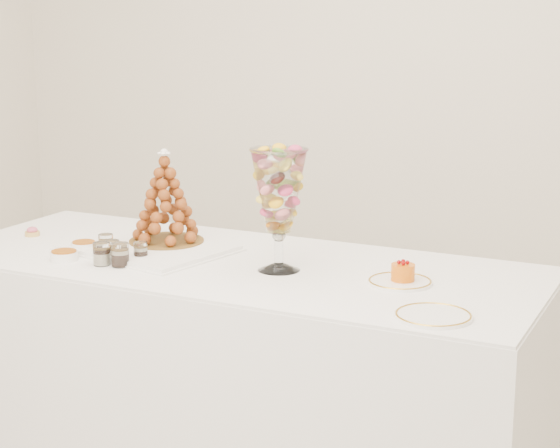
% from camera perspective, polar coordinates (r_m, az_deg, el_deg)
% --- Properties ---
extents(buffet_table, '(2.08, 0.89, 0.78)m').
position_cam_1_polar(buffet_table, '(3.24, -2.81, -8.98)').
color(buffet_table, white).
rests_on(buffet_table, ground).
extents(lace_tray, '(0.61, 0.51, 0.02)m').
position_cam_1_polar(lace_tray, '(3.29, -8.07, -1.45)').
color(lace_tray, white).
rests_on(lace_tray, buffet_table).
extents(macaron_vase, '(0.18, 0.18, 0.39)m').
position_cam_1_polar(macaron_vase, '(2.95, -0.07, 1.94)').
color(macaron_vase, white).
rests_on(macaron_vase, buffet_table).
extents(cake_plate, '(0.20, 0.20, 0.01)m').
position_cam_1_polar(cake_plate, '(2.88, 7.32, -3.53)').
color(cake_plate, white).
rests_on(cake_plate, buffet_table).
extents(spare_plate, '(0.21, 0.21, 0.01)m').
position_cam_1_polar(spare_plate, '(2.58, 9.33, -5.55)').
color(spare_plate, white).
rests_on(spare_plate, buffet_table).
extents(pink_tart, '(0.05, 0.05, 0.03)m').
position_cam_1_polar(pink_tart, '(3.58, -14.87, -0.47)').
color(pink_tart, tan).
rests_on(pink_tart, buffet_table).
extents(verrine_a, '(0.06, 0.06, 0.07)m').
position_cam_1_polar(verrine_a, '(3.26, -10.56, -1.20)').
color(verrine_a, white).
rests_on(verrine_a, buffet_table).
extents(verrine_b, '(0.05, 0.05, 0.07)m').
position_cam_1_polar(verrine_b, '(3.18, -10.19, -1.57)').
color(verrine_b, white).
rests_on(verrine_b, buffet_table).
extents(verrine_c, '(0.05, 0.05, 0.06)m').
position_cam_1_polar(verrine_c, '(3.15, -8.49, -1.65)').
color(verrine_c, white).
rests_on(verrine_c, buffet_table).
extents(verrine_d, '(0.07, 0.07, 0.08)m').
position_cam_1_polar(verrine_d, '(3.11, -10.81, -1.80)').
color(verrine_d, white).
rests_on(verrine_d, buffet_table).
extents(verrine_e, '(0.06, 0.06, 0.08)m').
position_cam_1_polar(verrine_e, '(3.09, -9.72, -1.86)').
color(verrine_e, white).
rests_on(verrine_e, buffet_table).
extents(ramekin_back, '(0.09, 0.09, 0.03)m').
position_cam_1_polar(ramekin_back, '(3.33, -11.87, -1.33)').
color(ramekin_back, white).
rests_on(ramekin_back, buffet_table).
extents(ramekin_front, '(0.09, 0.09, 0.03)m').
position_cam_1_polar(ramekin_front, '(3.21, -13.02, -1.91)').
color(ramekin_front, white).
rests_on(ramekin_front, buffet_table).
extents(croquembouche, '(0.26, 0.26, 0.33)m').
position_cam_1_polar(croquembouche, '(3.30, -7.00, 1.65)').
color(croquembouche, brown).
rests_on(croquembouche, lace_tray).
extents(mousse_cake, '(0.07, 0.07, 0.06)m').
position_cam_1_polar(mousse_cake, '(2.88, 7.50, -2.92)').
color(mousse_cake, orange).
rests_on(mousse_cake, cake_plate).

